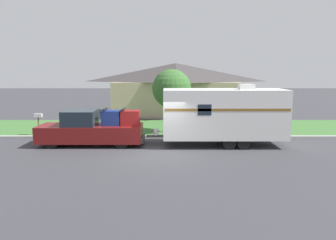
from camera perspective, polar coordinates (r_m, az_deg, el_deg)
ground_plane at (r=16.30m, az=-1.22°, el=-5.87°), size 120.00×120.00×0.00m
curb_strip at (r=19.94m, az=-0.98°, el=-2.98°), size 80.00×0.30×0.14m
lawn_strip at (r=23.53m, az=-0.82°, el=-1.32°), size 80.00×7.00×0.03m
house_across_street at (r=30.79m, az=1.43°, el=5.61°), size 12.06×6.84×4.75m
pickup_truck at (r=18.43m, az=-13.04°, el=-1.56°), size 5.73×1.93×2.04m
travel_trailer at (r=18.08m, az=9.77°, el=1.11°), size 7.52×2.32×3.35m
mailbox at (r=22.05m, az=-21.59°, el=0.20°), size 0.48×0.20×1.41m
tree_in_yard at (r=21.39m, az=0.70°, el=5.44°), size 2.54×2.54×4.18m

